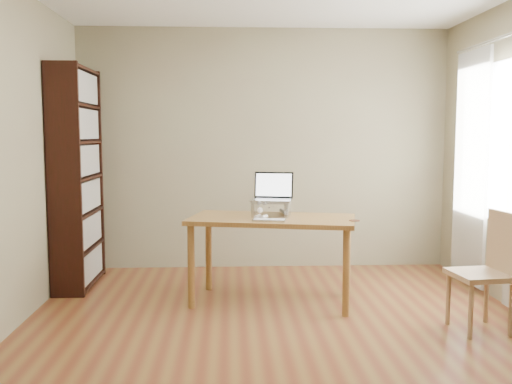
# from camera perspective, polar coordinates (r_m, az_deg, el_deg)

# --- Properties ---
(room) EXTENTS (4.04, 4.54, 2.64)m
(room) POSITION_cam_1_polar(r_m,az_deg,el_deg) (4.00, 3.18, 3.42)
(room) COLOR brown
(room) RESTS_ON ground
(bookshelf) EXTENTS (0.30, 0.90, 2.10)m
(bookshelf) POSITION_cam_1_polar(r_m,az_deg,el_deg) (5.72, -17.42, 1.37)
(bookshelf) COLOR black
(bookshelf) RESTS_ON ground
(curtains) EXTENTS (0.03, 1.90, 2.25)m
(curtains) POSITION_cam_1_polar(r_m,az_deg,el_deg) (5.30, 23.03, 2.14)
(curtains) COLOR silver
(curtains) RESTS_ON ground
(desk) EXTENTS (1.53, 0.99, 0.75)m
(desk) POSITION_cam_1_polar(r_m,az_deg,el_deg) (4.95, 1.62, -3.65)
(desk) COLOR brown
(desk) RESTS_ON ground
(laptop_stand) EXTENTS (0.32, 0.25, 0.13)m
(laptop_stand) POSITION_cam_1_polar(r_m,az_deg,el_deg) (5.00, 1.56, -1.47)
(laptop_stand) COLOR silver
(laptop_stand) RESTS_ON desk
(laptop) EXTENTS (0.39, 0.36, 0.25)m
(laptop) POSITION_cam_1_polar(r_m,az_deg,el_deg) (5.05, 1.51, -0.13)
(laptop) COLOR silver
(laptop) RESTS_ON laptop_stand
(keyboard) EXTENTS (0.29, 0.18, 0.02)m
(keyboard) POSITION_cam_1_polar(r_m,az_deg,el_deg) (4.72, 1.33, -2.82)
(keyboard) COLOR silver
(keyboard) RESTS_ON desk
(coaster) EXTENTS (0.09, 0.09, 0.01)m
(coaster) POSITION_cam_1_polar(r_m,az_deg,el_deg) (4.80, 9.81, -2.83)
(coaster) COLOR brown
(coaster) RESTS_ON desk
(cat) EXTENTS (0.26, 0.49, 0.16)m
(cat) POSITION_cam_1_polar(r_m,az_deg,el_deg) (5.03, 1.10, -1.58)
(cat) COLOR #3F3B31
(cat) RESTS_ON desk
(chair) EXTENTS (0.44, 0.44, 0.90)m
(chair) POSITION_cam_1_polar(r_m,az_deg,el_deg) (4.61, 22.30, -6.98)
(chair) COLOR #A97C5B
(chair) RESTS_ON ground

